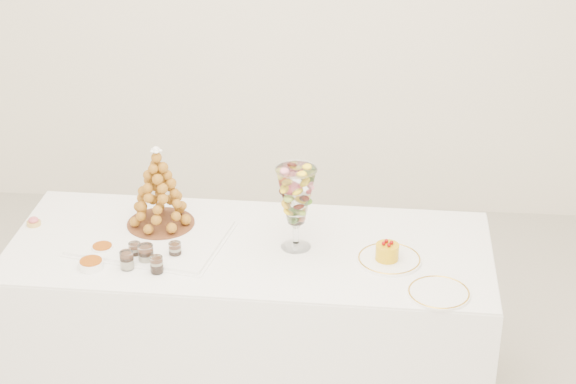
{
  "coord_description": "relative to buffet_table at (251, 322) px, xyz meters",
  "views": [
    {
      "loc": [
        0.39,
        -2.87,
        2.54
      ],
      "look_at": [
        0.12,
        0.22,
        0.98
      ],
      "focal_mm": 60.0,
      "sensor_mm": 36.0,
      "label": 1
    }
  ],
  "objects": [
    {
      "name": "verrine_a",
      "position": [
        -0.41,
        -0.13,
        0.38
      ],
      "size": [
        0.05,
        0.05,
        0.06
      ],
      "primitive_type": "cylinder",
      "rotation": [
        0.0,
        0.0,
        -0.04
      ],
      "color": "white",
      "rests_on": "buffet_table"
    },
    {
      "name": "verrine_d",
      "position": [
        -0.42,
        -0.2,
        0.39
      ],
      "size": [
        0.05,
        0.05,
        0.07
      ],
      "primitive_type": "cylinder",
      "rotation": [
        0.0,
        0.0,
        -0.02
      ],
      "color": "white",
      "rests_on": "buffet_table"
    },
    {
      "name": "spare_plate",
      "position": [
        0.7,
        -0.28,
        0.36
      ],
      "size": [
        0.22,
        0.22,
        0.01
      ],
      "primitive_type": "cylinder",
      "color": "white",
      "rests_on": "buffet_table"
    },
    {
      "name": "ramekin_back",
      "position": [
        -0.55,
        -0.1,
        0.36
      ],
      "size": [
        0.08,
        0.08,
        0.03
      ],
      "primitive_type": "cylinder",
      "color": "white",
      "rests_on": "buffet_table"
    },
    {
      "name": "cake_plate",
      "position": [
        0.53,
        -0.07,
        0.36
      ],
      "size": [
        0.24,
        0.24,
        0.01
      ],
      "primitive_type": "cylinder",
      "color": "white",
      "rests_on": "buffet_table"
    },
    {
      "name": "buffet_table",
      "position": [
        0.0,
        0.0,
        0.0
      ],
      "size": [
        1.87,
        0.78,
        0.7
      ],
      "rotation": [
        0.0,
        0.0,
        -0.02
      ],
      "color": "white",
      "rests_on": "ground"
    },
    {
      "name": "verrine_b",
      "position": [
        -0.36,
        -0.17,
        0.39
      ],
      "size": [
        0.06,
        0.06,
        0.08
      ],
      "primitive_type": "cylinder",
      "rotation": [
        0.0,
        0.0,
        0.11
      ],
      "color": "white",
      "rests_on": "buffet_table"
    },
    {
      "name": "verrine_e",
      "position": [
        -0.31,
        -0.22,
        0.38
      ],
      "size": [
        0.05,
        0.05,
        0.06
      ],
      "primitive_type": "cylinder",
      "rotation": [
        0.0,
        0.0,
        0.08
      ],
      "color": "white",
      "rests_on": "buffet_table"
    },
    {
      "name": "macaron_vase",
      "position": [
        0.18,
        0.01,
        0.56
      ],
      "size": [
        0.15,
        0.15,
        0.33
      ],
      "color": "white",
      "rests_on": "buffet_table"
    },
    {
      "name": "mousse_cake",
      "position": [
        0.52,
        -0.07,
        0.39
      ],
      "size": [
        0.09,
        0.09,
        0.08
      ],
      "color": "#D5A009",
      "rests_on": "cake_plate"
    },
    {
      "name": "verrine_c",
      "position": [
        -0.26,
        -0.12,
        0.38
      ],
      "size": [
        0.05,
        0.05,
        0.06
      ],
      "primitive_type": "cylinder",
      "rotation": [
        0.0,
        0.0,
        -0.02
      ],
      "color": "white",
      "rests_on": "buffet_table"
    },
    {
      "name": "lace_tray",
      "position": [
        -0.38,
        0.01,
        0.36
      ],
      "size": [
        0.61,
        0.5,
        0.02
      ],
      "primitive_type": "cube",
      "rotation": [
        0.0,
        0.0,
        -0.19
      ],
      "color": "white",
      "rests_on": "buffet_table"
    },
    {
      "name": "croquembouche",
      "position": [
        -0.36,
        0.11,
        0.53
      ],
      "size": [
        0.27,
        0.27,
        0.33
      ],
      "rotation": [
        0.0,
        0.0,
        -0.25
      ],
      "color": "brown",
      "rests_on": "lace_tray"
    },
    {
      "name": "ramekin_front",
      "position": [
        -0.56,
        -0.21,
        0.37
      ],
      "size": [
        0.09,
        0.09,
        0.03
      ],
      "primitive_type": "cylinder",
      "color": "white",
      "rests_on": "buffet_table"
    },
    {
      "name": "pink_tart",
      "position": [
        -0.87,
        0.09,
        0.37
      ],
      "size": [
        0.06,
        0.06,
        0.04
      ],
      "color": "tan",
      "rests_on": "buffet_table"
    }
  ]
}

